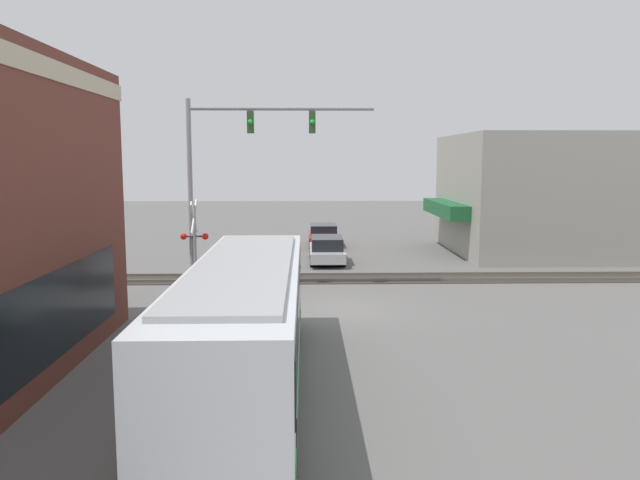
# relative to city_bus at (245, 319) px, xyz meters

# --- Properties ---
(ground_plane) EXTENTS (120.00, 120.00, 0.00)m
(ground_plane) POSITION_rel_city_bus_xyz_m (7.79, -2.80, -1.72)
(ground_plane) COLOR #605E5B
(shop_building) EXTENTS (10.80, 10.99, 6.93)m
(shop_building) POSITION_rel_city_bus_xyz_m (21.98, -15.17, 1.74)
(shop_building) COLOR gray
(shop_building) RESTS_ON ground
(city_bus) EXTENTS (12.12, 2.59, 3.10)m
(city_bus) POSITION_rel_city_bus_xyz_m (0.00, 0.00, 0.00)
(city_bus) COLOR silver
(city_bus) RESTS_ON ground
(traffic_signal_gantry) EXTENTS (0.42, 7.71, 7.96)m
(traffic_signal_gantry) POSITION_rel_city_bus_xyz_m (11.50, 1.32, 4.02)
(traffic_signal_gantry) COLOR gray
(traffic_signal_gantry) RESTS_ON ground
(crossing_signal) EXTENTS (1.41, 1.18, 3.81)m
(crossing_signal) POSITION_rel_city_bus_xyz_m (11.38, 3.18, 0.58)
(crossing_signal) COLOR gray
(crossing_signal) RESTS_ON ground
(rail_track_near) EXTENTS (2.60, 60.00, 0.15)m
(rail_track_near) POSITION_rel_city_bus_xyz_m (13.79, -2.80, -1.69)
(rail_track_near) COLOR #332D28
(rail_track_near) RESTS_ON ground
(parked_car_silver) EXTENTS (4.81, 1.82, 1.41)m
(parked_car_silver) POSITION_rel_city_bus_xyz_m (18.40, -2.60, -1.05)
(parked_car_silver) COLOR #B7B7BC
(parked_car_silver) RESTS_ON ground
(parked_car_red) EXTENTS (4.41, 1.82, 1.42)m
(parked_car_red) POSITION_rel_city_bus_xyz_m (24.59, -2.60, -1.05)
(parked_car_red) COLOR #B21E19
(parked_car_red) RESTS_ON ground
(pedestrian_at_crossing) EXTENTS (0.34, 0.34, 1.79)m
(pedestrian_at_crossing) POSITION_rel_city_bus_xyz_m (11.45, 1.39, -0.80)
(pedestrian_at_crossing) COLOR black
(pedestrian_at_crossing) RESTS_ON ground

